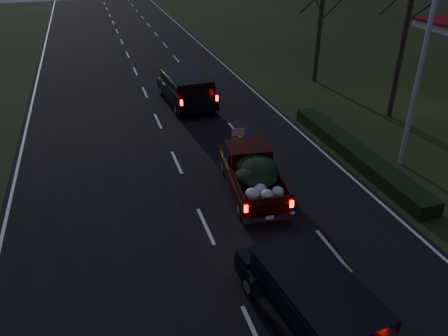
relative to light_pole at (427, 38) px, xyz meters
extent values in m
plane|color=black|center=(-9.50, -2.00, -5.48)|extent=(120.00, 120.00, 0.00)
cube|color=black|center=(-9.50, -2.00, -5.47)|extent=(14.00, 120.00, 0.02)
cube|color=black|center=(-1.70, 1.00, -5.18)|extent=(1.00, 10.00, 0.60)
cylinder|color=silver|center=(0.00, 0.00, -0.98)|extent=(0.20, 0.20, 9.00)
cylinder|color=black|center=(3.00, 5.00, -1.23)|extent=(0.28, 0.28, 8.50)
cylinder|color=black|center=(2.00, 12.00, -1.98)|extent=(0.28, 0.28, 7.00)
cube|color=black|center=(-7.14, -0.22, -4.94)|extent=(2.29, 4.67, 0.49)
cube|color=black|center=(-7.05, 0.58, -4.27)|extent=(1.81, 1.62, 0.81)
cube|color=black|center=(-7.05, 0.58, -4.18)|extent=(1.89, 1.54, 0.49)
cube|color=black|center=(-7.27, -1.38, -4.67)|extent=(1.94, 2.69, 0.05)
ellipsoid|color=black|center=(-7.18, -0.94, -4.27)|extent=(1.61, 1.77, 0.54)
cylinder|color=gray|center=(-7.94, -0.13, -3.64)|extent=(0.03, 0.03, 1.80)
cube|color=red|center=(-7.70, -0.16, -2.89)|extent=(0.47, 0.07, 0.31)
cube|color=gold|center=(-7.70, -0.16, -3.25)|extent=(0.47, 0.07, 0.31)
cube|color=black|center=(-7.42, 10.21, -4.79)|extent=(2.55, 5.46, 0.67)
cube|color=black|center=(-7.41, 9.93, -4.04)|extent=(2.33, 4.01, 0.89)
cube|color=black|center=(-7.41, 9.93, -3.95)|extent=(2.43, 3.90, 0.53)
cube|color=black|center=(-8.07, -6.97, -4.87)|extent=(2.58, 4.98, 0.60)
cube|color=black|center=(-8.04, -7.22, -4.19)|extent=(2.30, 3.69, 0.79)
cube|color=black|center=(-8.04, -7.22, -4.11)|extent=(2.38, 3.60, 0.48)
cube|color=black|center=(-9.34, -6.19, -4.31)|extent=(0.13, 0.23, 0.16)
camera|label=1|loc=(-12.55, -14.08, 3.66)|focal=35.00mm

